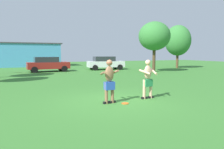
# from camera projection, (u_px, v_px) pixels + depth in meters

# --- Properties ---
(ground_plane) EXTENTS (80.00, 80.00, 0.00)m
(ground_plane) POSITION_uv_depth(u_px,v_px,m) (114.00, 101.00, 8.84)
(ground_plane) COLOR #38752D
(player_with_cap) EXTENTS (0.71, 0.64, 1.75)m
(player_with_cap) POSITION_uv_depth(u_px,v_px,m) (109.00, 79.00, 8.37)
(player_with_cap) COLOR black
(player_with_cap) RESTS_ON ground_plane
(player_in_green) EXTENTS (0.71, 0.63, 1.71)m
(player_in_green) POSITION_uv_depth(u_px,v_px,m) (148.00, 78.00, 9.27)
(player_in_green) COLOR black
(player_in_green) RESTS_ON ground_plane
(frisbee) EXTENTS (0.29, 0.29, 0.03)m
(frisbee) POSITION_uv_depth(u_px,v_px,m) (125.00, 103.00, 8.39)
(frisbee) COLOR orange
(frisbee) RESTS_ON ground_plane
(car_red_mid_lot) EXTENTS (4.39, 2.20, 1.58)m
(car_red_mid_lot) POSITION_uv_depth(u_px,v_px,m) (48.00, 64.00, 22.65)
(car_red_mid_lot) COLOR maroon
(car_red_mid_lot) RESTS_ON ground_plane
(car_white_far_end) EXTENTS (4.45, 2.36, 1.58)m
(car_white_far_end) POSITION_uv_depth(u_px,v_px,m) (105.00, 63.00, 25.49)
(car_white_far_end) COLOR white
(car_white_far_end) RESTS_ON ground_plane
(outbuilding_behind_lot) EXTENTS (12.74, 5.58, 3.45)m
(outbuilding_behind_lot) POSITION_uv_depth(u_px,v_px,m) (16.00, 55.00, 31.40)
(outbuilding_behind_lot) COLOR #4C9ED1
(outbuilding_behind_lot) RESTS_ON ground_plane
(tree_right_field) EXTENTS (3.32, 3.32, 5.26)m
(tree_right_field) POSITION_uv_depth(u_px,v_px,m) (154.00, 36.00, 22.27)
(tree_right_field) COLOR #4C3823
(tree_right_field) RESTS_ON ground_plane
(tree_behind_players) EXTENTS (3.36, 3.36, 5.61)m
(tree_behind_players) POSITION_uv_depth(u_px,v_px,m) (178.00, 41.00, 27.83)
(tree_behind_players) COLOR brown
(tree_behind_players) RESTS_ON ground_plane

